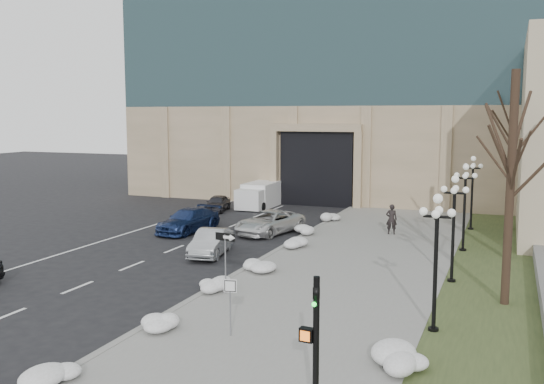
{
  "coord_description": "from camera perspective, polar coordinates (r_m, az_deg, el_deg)",
  "views": [
    {
      "loc": [
        10.46,
        -14.3,
        7.35
      ],
      "look_at": [
        -0.54,
        13.55,
        3.5
      ],
      "focal_mm": 40.0,
      "sensor_mm": 36.0,
      "label": 1
    }
  ],
  "objects": [
    {
      "name": "snow_clump_f",
      "position": [
        36.93,
        3.28,
        -3.69
      ],
      "size": [
        1.1,
        1.6,
        0.36
      ],
      "primitive_type": "ellipsoid",
      "color": "white",
      "rests_on": "sidewalk"
    },
    {
      "name": "snow_clump_c",
      "position": [
        25.47,
        -5.71,
        -8.78
      ],
      "size": [
        1.1,
        1.6,
        0.36
      ],
      "primitive_type": "ellipsoid",
      "color": "white",
      "rests_on": "sidewalk"
    },
    {
      "name": "lamppost_d",
      "position": [
        40.09,
        18.35,
        0.83
      ],
      "size": [
        1.18,
        1.18,
        4.76
      ],
      "color": "black",
      "rests_on": "ground"
    },
    {
      "name": "snow_clump_a",
      "position": [
        18.04,
        -20.05,
        -16.14
      ],
      "size": [
        1.1,
        1.6,
        0.36
      ],
      "primitive_type": "ellipsoid",
      "color": "white",
      "rests_on": "sidewalk"
    },
    {
      "name": "lamppost_a",
      "position": [
        20.86,
        15.21,
        -4.76
      ],
      "size": [
        1.18,
        1.18,
        4.76
      ],
      "color": "black",
      "rests_on": "ground"
    },
    {
      "name": "stone_wall",
      "position": [
        31.14,
        23.96,
        -6.31
      ],
      "size": [
        0.5,
        30.0,
        0.7
      ],
      "primitive_type": "cube",
      "color": "slate",
      "rests_on": "ground"
    },
    {
      "name": "ground",
      "position": [
        19.18,
        -14.0,
        -15.43
      ],
      "size": [
        160.0,
        160.0,
        0.0
      ],
      "primitive_type": "plane",
      "color": "black",
      "rests_on": "ground"
    },
    {
      "name": "traffic_signal",
      "position": [
        14.38,
        4.02,
        -15.17
      ],
      "size": [
        0.64,
        0.85,
        3.73
      ],
      "rotation": [
        0.0,
        0.0,
        -0.09
      ],
      "color": "black",
      "rests_on": "ground"
    },
    {
      "name": "snow_clump_e",
      "position": [
        33.26,
        1.93,
        -4.92
      ],
      "size": [
        1.1,
        1.6,
        0.36
      ],
      "primitive_type": "ellipsoid",
      "color": "white",
      "rests_on": "sidewalk"
    },
    {
      "name": "snow_clump_g",
      "position": [
        41.7,
        5.52,
        -2.44
      ],
      "size": [
        1.1,
        1.6,
        0.36
      ],
      "primitive_type": "ellipsoid",
      "color": "white",
      "rests_on": "sidewalk"
    },
    {
      "name": "keep_sign",
      "position": [
        20.08,
        -3.95,
        -9.68
      ],
      "size": [
        0.43,
        0.14,
        2.02
      ],
      "rotation": [
        0.0,
        0.0,
        0.23
      ],
      "color": "slate",
      "rests_on": "ground"
    },
    {
      "name": "lamppost_c",
      "position": [
        33.64,
        17.7,
        -0.32
      ],
      "size": [
        1.18,
        1.18,
        4.76
      ],
      "color": "black",
      "rests_on": "ground"
    },
    {
      "name": "car_c",
      "position": [
        38.37,
        -7.88,
        -2.68
      ],
      "size": [
        2.63,
        5.25,
        1.46
      ],
      "primitive_type": "imported",
      "rotation": [
        0.0,
        0.0,
        -0.12
      ],
      "color": "navy",
      "rests_on": "ground"
    },
    {
      "name": "car_b",
      "position": [
        31.95,
        -5.78,
        -4.76
      ],
      "size": [
        2.22,
        4.33,
        1.36
      ],
      "primitive_type": "imported",
      "rotation": [
        0.0,
        0.0,
        0.2
      ],
      "color": "#9FA2A6",
      "rests_on": "ground"
    },
    {
      "name": "box_truck",
      "position": [
        48.51,
        -0.99,
        -0.27
      ],
      "size": [
        2.2,
        6.09,
        1.93
      ],
      "rotation": [
        0.0,
        0.0,
        0.01
      ],
      "color": "silver",
      "rests_on": "ground"
    },
    {
      "name": "lamppost_b",
      "position": [
        27.23,
        16.75,
        -2.02
      ],
      "size": [
        1.18,
        1.18,
        4.76
      ],
      "color": "black",
      "rests_on": "ground"
    },
    {
      "name": "car_d",
      "position": [
        37.51,
        -0.24,
        -2.86
      ],
      "size": [
        3.58,
        5.57,
        1.43
      ],
      "primitive_type": "imported",
      "rotation": [
        0.0,
        0.0,
        -0.25
      ],
      "color": "silver",
      "rests_on": "ground"
    },
    {
      "name": "car_e",
      "position": [
        46.36,
        -5.16,
        -1.06
      ],
      "size": [
        2.16,
        3.82,
        1.23
      ],
      "primitive_type": "imported",
      "rotation": [
        0.0,
        0.0,
        0.21
      ],
      "color": "#313036",
      "rests_on": "ground"
    },
    {
      "name": "pedestrian",
      "position": [
        37.41,
        11.18,
        -2.52
      ],
      "size": [
        0.74,
        0.56,
        1.84
      ],
      "primitive_type": "imported",
      "rotation": [
        0.0,
        0.0,
        3.33
      ],
      "color": "black",
      "rests_on": "sidewalk"
    },
    {
      "name": "curb",
      "position": [
        31.39,
        -0.47,
        -6.08
      ],
      "size": [
        0.3,
        40.0,
        0.14
      ],
      "primitive_type": "cube",
      "color": "gray",
      "rests_on": "ground"
    },
    {
      "name": "snow_clump_h",
      "position": [
        18.42,
        11.78,
        -15.33
      ],
      "size": [
        1.1,
        1.6,
        0.36
      ],
      "primitive_type": "ellipsoid",
      "color": "white",
      "rests_on": "sidewalk"
    },
    {
      "name": "tree_mid",
      "position": [
        32.35,
        21.64,
        3.54
      ],
      "size": [
        3.2,
        3.2,
        8.5
      ],
      "color": "black",
      "rests_on": "ground"
    },
    {
      "name": "sidewalk",
      "position": [
        30.04,
        7.57,
        -6.78
      ],
      "size": [
        9.0,
        40.0,
        0.12
      ],
      "primitive_type": "cube",
      "color": "gray",
      "rests_on": "ground"
    },
    {
      "name": "tree_far",
      "position": [
        40.32,
        21.7,
        5.11
      ],
      "size": [
        3.2,
        3.2,
        9.5
      ],
      "color": "black",
      "rests_on": "ground"
    },
    {
      "name": "snow_clump_b",
      "position": [
        21.6,
        -10.18,
        -11.84
      ],
      "size": [
        1.1,
        1.6,
        0.36
      ],
      "primitive_type": "ellipsoid",
      "color": "white",
      "rests_on": "sidewalk"
    },
    {
      "name": "one_way_sign",
      "position": [
        24.48,
        -4.14,
        -4.96
      ],
      "size": [
        0.97,
        0.32,
        2.6
      ],
      "rotation": [
        0.0,
        0.0,
        -0.15
      ],
      "color": "slate",
      "rests_on": "ground"
    },
    {
      "name": "tree_near",
      "position": [
        24.35,
        21.65,
        3.23
      ],
      "size": [
        3.2,
        3.2,
        9.0
      ],
      "color": "black",
      "rests_on": "ground"
    },
    {
      "name": "grass_strip",
      "position": [
        29.23,
        20.13,
        -7.59
      ],
      "size": [
        4.0,
        40.0,
        0.1
      ],
      "primitive_type": "cube",
      "color": "#344221",
      "rests_on": "ground"
    },
    {
      "name": "snow_clump_d",
      "position": [
        28.53,
        -1.33,
        -6.98
      ],
      "size": [
        1.1,
        1.6,
        0.36
      ],
      "primitive_type": "ellipsoid",
      "color": "white",
      "rests_on": "sidewalk"
    }
  ]
}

